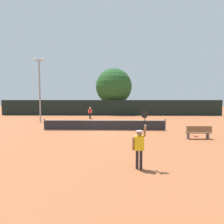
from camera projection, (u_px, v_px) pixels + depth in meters
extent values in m
plane|color=#9E5633|center=(104.00, 130.00, 17.57)|extent=(120.00, 120.00, 0.00)
cube|color=#232328|center=(104.00, 125.00, 17.54)|extent=(11.23, 0.03, 0.91)
cube|color=white|center=(104.00, 120.00, 17.51)|extent=(11.23, 0.04, 0.06)
cylinder|color=#333338|center=(44.00, 124.00, 17.68)|extent=(0.08, 0.08, 1.07)
cylinder|color=#333338|center=(165.00, 125.00, 17.39)|extent=(0.08, 0.08, 1.07)
cube|color=black|center=(110.00, 108.00, 33.50)|extent=(39.11, 0.12, 2.73)
cube|color=yellow|center=(139.00, 143.00, 7.77)|extent=(0.38, 0.22, 0.59)
sphere|color=#8C6647|center=(139.00, 133.00, 7.74)|extent=(0.22, 0.22, 0.22)
cylinder|color=white|center=(139.00, 131.00, 7.74)|extent=(0.24, 0.24, 0.04)
cylinder|color=black|center=(137.00, 159.00, 7.82)|extent=(0.12, 0.12, 0.80)
cylinder|color=black|center=(141.00, 160.00, 7.82)|extent=(0.12, 0.12, 0.80)
cylinder|color=#8C6647|center=(133.00, 144.00, 7.78)|extent=(0.09, 0.17, 0.56)
cylinder|color=#8C6647|center=(145.00, 131.00, 7.81)|extent=(0.09, 0.32, 0.54)
cylinder|color=black|center=(145.00, 121.00, 7.85)|extent=(0.04, 0.11, 0.28)
ellipsoid|color=black|center=(145.00, 114.00, 7.89)|extent=(0.30, 0.13, 0.36)
cube|color=red|center=(90.00, 111.00, 27.73)|extent=(0.38, 0.22, 0.62)
sphere|color=beige|center=(90.00, 108.00, 27.70)|extent=(0.24, 0.24, 0.24)
cylinder|color=white|center=(90.00, 107.00, 27.69)|extent=(0.25, 0.25, 0.04)
cylinder|color=black|center=(90.00, 116.00, 27.78)|extent=(0.12, 0.12, 0.84)
cylinder|color=black|center=(91.00, 116.00, 27.78)|extent=(0.12, 0.12, 0.84)
cylinder|color=beige|center=(88.00, 111.00, 27.74)|extent=(0.09, 0.18, 0.59)
cylinder|color=beige|center=(92.00, 111.00, 27.72)|extent=(0.09, 0.16, 0.59)
sphere|color=#CCE033|center=(138.00, 136.00, 14.76)|extent=(0.07, 0.07, 0.07)
cylinder|color=black|center=(197.00, 137.00, 14.44)|extent=(0.28, 0.04, 0.04)
ellipsoid|color=red|center=(195.00, 136.00, 14.76)|extent=(0.28, 0.36, 0.04)
cube|color=brown|center=(198.00, 133.00, 13.76)|extent=(1.80, 0.40, 0.06)
cube|color=brown|center=(199.00, 129.00, 13.57)|extent=(1.80, 0.12, 0.44)
cube|color=#4C4C51|center=(188.00, 136.00, 13.80)|extent=(0.08, 0.36, 0.45)
cube|color=#4C4C51|center=(208.00, 136.00, 13.76)|extent=(0.08, 0.36, 0.45)
cylinder|color=gray|center=(40.00, 92.00, 23.55)|extent=(0.18, 0.18, 7.63)
cube|color=gray|center=(39.00, 60.00, 23.28)|extent=(1.10, 0.10, 0.10)
sphere|color=#F2EDCC|center=(35.00, 59.00, 23.29)|extent=(0.28, 0.28, 0.28)
sphere|color=#F2EDCC|center=(43.00, 59.00, 23.26)|extent=(0.28, 0.28, 0.28)
cylinder|color=brown|center=(114.00, 107.00, 36.74)|extent=(0.56, 0.56, 2.71)
sphere|color=#235123|center=(114.00, 87.00, 36.47)|extent=(6.95, 6.95, 6.95)
cube|color=red|center=(97.00, 110.00, 40.79)|extent=(2.32, 4.37, 0.90)
cube|color=#2D333D|center=(97.00, 106.00, 40.44)|extent=(1.91, 2.36, 0.64)
cylinder|color=black|center=(94.00, 111.00, 42.23)|extent=(0.22, 0.60, 0.60)
cylinder|color=black|center=(101.00, 111.00, 42.19)|extent=(0.22, 0.60, 0.60)
cylinder|color=black|center=(92.00, 112.00, 39.44)|extent=(0.22, 0.60, 0.60)
cylinder|color=black|center=(100.00, 112.00, 39.40)|extent=(0.22, 0.60, 0.60)
cube|color=#B7B7BC|center=(143.00, 110.00, 38.79)|extent=(2.32, 4.37, 0.90)
cube|color=#2D333D|center=(143.00, 107.00, 38.43)|extent=(1.91, 2.36, 0.64)
cylinder|color=black|center=(138.00, 111.00, 40.22)|extent=(0.22, 0.60, 0.60)
cylinder|color=black|center=(146.00, 111.00, 40.18)|extent=(0.22, 0.60, 0.60)
cylinder|color=black|center=(139.00, 112.00, 37.43)|extent=(0.22, 0.60, 0.60)
cylinder|color=black|center=(148.00, 112.00, 37.39)|extent=(0.22, 0.60, 0.60)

